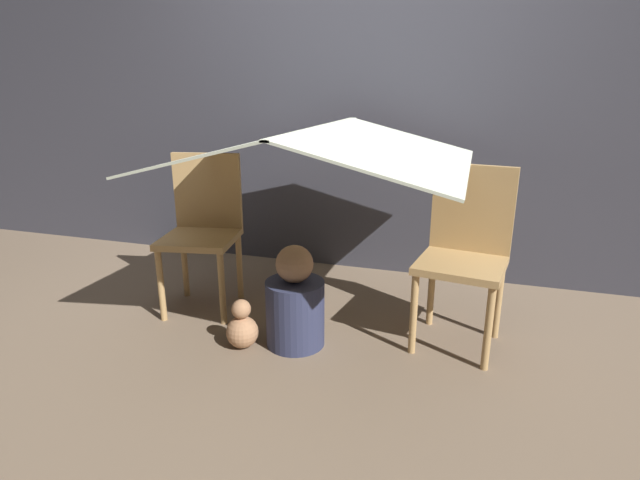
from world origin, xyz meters
TOP-DOWN VIEW (x-y plane):
  - ground_plane at (0.00, 0.00)m, footprint 8.80×8.80m
  - wall_back at (0.00, 1.11)m, footprint 7.00×0.05m
  - chair_left at (-0.74, 0.19)m, footprint 0.47×0.47m
  - chair_right at (0.74, 0.20)m, footprint 0.46×0.46m
  - sheet_canopy at (0.00, 0.12)m, footprint 1.45×1.37m
  - person_front at (-0.06, -0.11)m, footprint 0.30×0.30m
  - plush_toy at (-0.30, -0.23)m, footprint 0.16×0.16m

SIDE VIEW (x-z plane):
  - ground_plane at x=0.00m, z-range 0.00..0.00m
  - plush_toy at x=-0.30m, z-range -0.02..0.23m
  - person_front at x=-0.06m, z-range -0.05..0.48m
  - chair_left at x=-0.74m, z-range 0.05..0.95m
  - chair_right at x=0.74m, z-range 0.05..0.95m
  - sheet_canopy at x=0.00m, z-range 0.90..1.09m
  - wall_back at x=0.00m, z-range 0.00..2.50m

